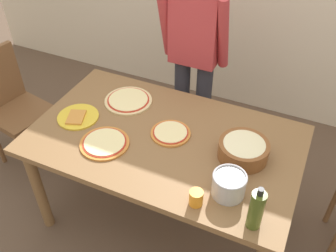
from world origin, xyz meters
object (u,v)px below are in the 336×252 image
object	(u,v)px
popcorn_bowl	(244,149)
plate_with_slice	(78,117)
steel_pot	(229,185)
salt_shaker	(259,199)
pizza_cooked_on_tray	(105,143)
pizza_raw_on_board	(128,100)
dining_table	(165,148)
olive_oil_bottle	(256,210)
cup_orange	(196,198)
pizza_second_cooked	(171,133)
person_cook	(195,50)
chair_wooden_left	(12,103)

from	to	relation	value
popcorn_bowl	plate_with_slice	bearing A→B (deg)	-174.76
steel_pot	popcorn_bowl	bearing A→B (deg)	91.09
salt_shaker	pizza_cooked_on_tray	bearing A→B (deg)	175.52
pizza_raw_on_board	plate_with_slice	bearing A→B (deg)	-125.75
dining_table	olive_oil_bottle	world-z (taller)	olive_oil_bottle
cup_orange	salt_shaker	distance (m)	0.30
pizza_raw_on_board	salt_shaker	distance (m)	1.12
popcorn_bowl	olive_oil_bottle	size ratio (longest dim) A/B	1.09
dining_table	popcorn_bowl	size ratio (longest dim) A/B	5.71
pizza_second_cooked	popcorn_bowl	size ratio (longest dim) A/B	0.86
plate_with_slice	popcorn_bowl	xyz separation A→B (m)	(1.04, 0.10, 0.05)
pizza_cooked_on_tray	salt_shaker	distance (m)	0.93
olive_oil_bottle	steel_pot	bearing A→B (deg)	141.23
person_cook	popcorn_bowl	bearing A→B (deg)	-51.29
pizza_raw_on_board	cup_orange	bearing A→B (deg)	-40.06
steel_pot	person_cook	bearing A→B (deg)	120.07
pizza_cooked_on_tray	olive_oil_bottle	world-z (taller)	olive_oil_bottle
person_cook	cup_orange	size ratio (longest dim) A/B	19.06
dining_table	steel_pot	size ratio (longest dim) A/B	9.22
chair_wooden_left	salt_shaker	world-z (taller)	chair_wooden_left
chair_wooden_left	popcorn_bowl	world-z (taller)	chair_wooden_left
dining_table	salt_shaker	size ratio (longest dim) A/B	15.09
olive_oil_bottle	plate_with_slice	bearing A→B (deg)	165.05
plate_with_slice	salt_shaker	distance (m)	1.23
dining_table	person_cook	xyz separation A→B (m)	(-0.11, 0.76, 0.27)
dining_table	person_cook	bearing A→B (deg)	98.45
dining_table	pizza_raw_on_board	distance (m)	0.44
olive_oil_bottle	steel_pot	xyz separation A→B (m)	(-0.17, 0.13, -0.05)
plate_with_slice	steel_pot	distance (m)	1.07
pizza_raw_on_board	pizza_cooked_on_tray	size ratio (longest dim) A/B	1.09
chair_wooden_left	cup_orange	xyz separation A→B (m)	(1.67, -0.47, 0.26)
pizza_second_cooked	popcorn_bowl	world-z (taller)	popcorn_bowl
dining_table	pizza_cooked_on_tray	world-z (taller)	pizza_cooked_on_tray
plate_with_slice	dining_table	bearing A→B (deg)	5.99
steel_pot	olive_oil_bottle	bearing A→B (deg)	-38.77
popcorn_bowl	pizza_cooked_on_tray	bearing A→B (deg)	-162.95
popcorn_bowl	steel_pot	xyz separation A→B (m)	(0.01, -0.29, 0.00)
chair_wooden_left	cup_orange	world-z (taller)	chair_wooden_left
pizza_second_cooked	dining_table	bearing A→B (deg)	-115.88
popcorn_bowl	dining_table	bearing A→B (deg)	-175.70
person_cook	steel_pot	xyz separation A→B (m)	(0.58, -1.01, -0.11)
pizza_raw_on_board	pizza_cooked_on_tray	distance (m)	0.43
steel_pot	cup_orange	size ratio (longest dim) A/B	2.04
pizza_raw_on_board	olive_oil_bottle	xyz separation A→B (m)	(1.01, -0.61, 0.10)
dining_table	chair_wooden_left	xyz separation A→B (m)	(-1.32, 0.09, -0.13)
popcorn_bowl	chair_wooden_left	bearing A→B (deg)	178.32
dining_table	cup_orange	xyz separation A→B (m)	(0.35, -0.38, 0.13)
pizza_second_cooked	cup_orange	distance (m)	0.53
olive_oil_bottle	salt_shaker	distance (m)	0.13
person_cook	steel_pot	world-z (taller)	person_cook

